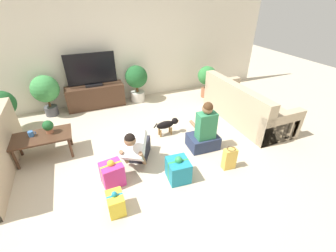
% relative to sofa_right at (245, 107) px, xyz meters
% --- Properties ---
extents(ground_plane, '(16.00, 16.00, 0.00)m').
position_rel_sofa_right_xyz_m(ground_plane, '(-2.39, -0.51, -0.29)').
color(ground_plane, beige).
extents(wall_back, '(8.40, 0.06, 2.60)m').
position_rel_sofa_right_xyz_m(wall_back, '(-2.39, 2.12, 1.01)').
color(wall_back, silver).
rests_on(wall_back, ground_plane).
extents(sofa_right, '(0.91, 2.04, 0.83)m').
position_rel_sofa_right_xyz_m(sofa_right, '(0.00, 0.00, 0.00)').
color(sofa_right, tan).
rests_on(sofa_right, ground_plane).
extents(coffee_table, '(0.93, 0.51, 0.41)m').
position_rel_sofa_right_xyz_m(coffee_table, '(-3.94, 0.21, 0.07)').
color(coffee_table, '#472D1E').
rests_on(coffee_table, ground_plane).
extents(tv_console, '(1.32, 0.40, 0.53)m').
position_rel_sofa_right_xyz_m(tv_console, '(-2.89, 1.86, -0.02)').
color(tv_console, '#472D1E').
rests_on(tv_console, ground_plane).
extents(tv, '(1.09, 0.20, 0.75)m').
position_rel_sofa_right_xyz_m(tv, '(-2.89, 1.86, 0.58)').
color(tv, black).
rests_on(tv, tv_console).
extents(potted_plant_back_left, '(0.58, 0.58, 0.92)m').
position_rel_sofa_right_xyz_m(potted_plant_back_left, '(-3.90, 1.81, 0.30)').
color(potted_plant_back_left, '#4C4C51').
rests_on(potted_plant_back_left, ground_plane).
extents(potted_plant_corner_right, '(0.47, 0.47, 0.82)m').
position_rel_sofa_right_xyz_m(potted_plant_corner_right, '(-0.14, 1.37, 0.24)').
color(potted_plant_corner_right, '#A36042').
rests_on(potted_plant_corner_right, ground_plane).
extents(potted_plant_back_right, '(0.54, 0.54, 0.91)m').
position_rel_sofa_right_xyz_m(potted_plant_back_right, '(-1.88, 1.81, 0.26)').
color(potted_plant_back_right, beige).
rests_on(potted_plant_back_right, ground_plane).
extents(potted_plant_corner_left, '(0.50, 0.50, 0.84)m').
position_rel_sofa_right_xyz_m(potted_plant_corner_left, '(-4.63, 1.39, 0.26)').
color(potted_plant_corner_left, beige).
rests_on(potted_plant_corner_left, ground_plane).
extents(person_kneeling, '(0.63, 0.79, 0.74)m').
position_rel_sofa_right_xyz_m(person_kneeling, '(-2.54, -0.54, 0.02)').
color(person_kneeling, '#23232D').
rests_on(person_kneeling, ground_plane).
extents(person_sitting, '(0.54, 0.49, 0.91)m').
position_rel_sofa_right_xyz_m(person_sitting, '(-1.34, -0.59, 0.03)').
color(person_sitting, '#283351').
rests_on(person_sitting, ground_plane).
extents(dog, '(0.53, 0.15, 0.32)m').
position_rel_sofa_right_xyz_m(dog, '(-1.77, 0.06, -0.07)').
color(dog, black).
rests_on(dog, ground_plane).
extents(gift_box_a, '(0.33, 0.36, 0.41)m').
position_rel_sofa_right_xyz_m(gift_box_a, '(-2.08, -1.13, -0.12)').
color(gift_box_a, teal).
rests_on(gift_box_a, ground_plane).
extents(gift_box_b, '(0.20, 0.26, 0.34)m').
position_rel_sofa_right_xyz_m(gift_box_b, '(-3.05, -1.37, -0.15)').
color(gift_box_b, yellow).
rests_on(gift_box_b, ground_plane).
extents(gift_box_c, '(0.34, 0.32, 0.42)m').
position_rel_sofa_right_xyz_m(gift_box_c, '(-3.00, -0.86, -0.11)').
color(gift_box_c, '#CC3389').
rests_on(gift_box_c, ground_plane).
extents(gift_bag_a, '(0.21, 0.14, 0.38)m').
position_rel_sofa_right_xyz_m(gift_bag_a, '(-1.24, -1.22, -0.11)').
color(gift_bag_a, '#E5B74C').
rests_on(gift_bag_a, ground_plane).
extents(mug, '(0.12, 0.08, 0.09)m').
position_rel_sofa_right_xyz_m(mug, '(-4.07, 0.26, 0.16)').
color(mug, '#386BAD').
rests_on(mug, coffee_table).
extents(tabletop_plant, '(0.17, 0.17, 0.22)m').
position_rel_sofa_right_xyz_m(tabletop_plant, '(-3.80, 0.26, 0.24)').
color(tabletop_plant, '#A36042').
rests_on(tabletop_plant, coffee_table).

